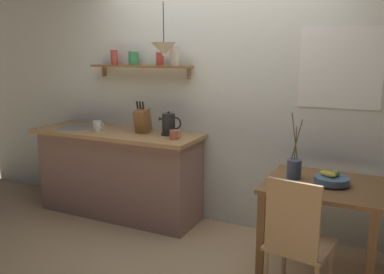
{
  "coord_description": "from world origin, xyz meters",
  "views": [
    {
      "loc": [
        1.51,
        -3.08,
        1.74
      ],
      "look_at": [
        -0.1,
        0.25,
        0.95
      ],
      "focal_mm": 38.11,
      "sensor_mm": 36.0,
      "label": 1
    }
  ],
  "objects_px": {
    "knife_block": "(142,120)",
    "twig_vase": "(294,168)",
    "dining_chair_near": "(297,240)",
    "dining_table": "(322,199)",
    "coffee_mug_by_sink": "(97,126)",
    "fruit_bowl": "(332,179)",
    "electric_kettle": "(169,124)",
    "coffee_mug_spare": "(174,135)",
    "pendant_lamp": "(164,49)"
  },
  "relations": [
    {
      "from": "dining_table",
      "to": "knife_block",
      "type": "bearing_deg",
      "value": 170.07
    },
    {
      "from": "twig_vase",
      "to": "coffee_mug_by_sink",
      "type": "bearing_deg",
      "value": 175.35
    },
    {
      "from": "fruit_bowl",
      "to": "coffee_mug_spare",
      "type": "relative_size",
      "value": 2.12
    },
    {
      "from": "dining_table",
      "to": "coffee_mug_by_sink",
      "type": "height_order",
      "value": "coffee_mug_by_sink"
    },
    {
      "from": "knife_block",
      "to": "twig_vase",
      "type": "bearing_deg",
      "value": -10.42
    },
    {
      "from": "electric_kettle",
      "to": "coffee_mug_by_sink",
      "type": "relative_size",
      "value": 1.81
    },
    {
      "from": "knife_block",
      "to": "coffee_mug_by_sink",
      "type": "relative_size",
      "value": 2.44
    },
    {
      "from": "twig_vase",
      "to": "electric_kettle",
      "type": "xyz_separation_m",
      "value": [
        -1.3,
        0.32,
        0.2
      ]
    },
    {
      "from": "dining_chair_near",
      "to": "dining_table",
      "type": "bearing_deg",
      "value": 83.84
    },
    {
      "from": "fruit_bowl",
      "to": "electric_kettle",
      "type": "bearing_deg",
      "value": 167.47
    },
    {
      "from": "coffee_mug_spare",
      "to": "coffee_mug_by_sink",
      "type": "bearing_deg",
      "value": 179.45
    },
    {
      "from": "electric_kettle",
      "to": "coffee_mug_by_sink",
      "type": "xyz_separation_m",
      "value": [
        -0.76,
        -0.15,
        -0.05
      ]
    },
    {
      "from": "pendant_lamp",
      "to": "dining_chair_near",
      "type": "bearing_deg",
      "value": -30.7
    },
    {
      "from": "dining_chair_near",
      "to": "coffee_mug_by_sink",
      "type": "distance_m",
      "value": 2.41
    },
    {
      "from": "fruit_bowl",
      "to": "pendant_lamp",
      "type": "height_order",
      "value": "pendant_lamp"
    },
    {
      "from": "electric_kettle",
      "to": "twig_vase",
      "type": "bearing_deg",
      "value": -13.68
    },
    {
      "from": "coffee_mug_by_sink",
      "to": "dining_table",
      "type": "bearing_deg",
      "value": -4.84
    },
    {
      "from": "dining_table",
      "to": "knife_block",
      "type": "relative_size",
      "value": 2.64
    },
    {
      "from": "dining_table",
      "to": "pendant_lamp",
      "type": "xyz_separation_m",
      "value": [
        -1.54,
        0.27,
        1.13
      ]
    },
    {
      "from": "electric_kettle",
      "to": "dining_table",
      "type": "bearing_deg",
      "value": -12.63
    },
    {
      "from": "dining_table",
      "to": "coffee_mug_by_sink",
      "type": "bearing_deg",
      "value": 175.16
    },
    {
      "from": "electric_kettle",
      "to": "knife_block",
      "type": "relative_size",
      "value": 0.74
    },
    {
      "from": "coffee_mug_spare",
      "to": "pendant_lamp",
      "type": "bearing_deg",
      "value": 150.78
    },
    {
      "from": "dining_chair_near",
      "to": "twig_vase",
      "type": "height_order",
      "value": "twig_vase"
    },
    {
      "from": "dining_table",
      "to": "electric_kettle",
      "type": "height_order",
      "value": "electric_kettle"
    },
    {
      "from": "dining_chair_near",
      "to": "fruit_bowl",
      "type": "relative_size",
      "value": 3.73
    },
    {
      "from": "twig_vase",
      "to": "coffee_mug_by_sink",
      "type": "distance_m",
      "value": 2.08
    },
    {
      "from": "fruit_bowl",
      "to": "coffee_mug_by_sink",
      "type": "bearing_deg",
      "value": 175.03
    },
    {
      "from": "fruit_bowl",
      "to": "twig_vase",
      "type": "bearing_deg",
      "value": 172.75
    },
    {
      "from": "fruit_bowl",
      "to": "coffee_mug_by_sink",
      "type": "height_order",
      "value": "coffee_mug_by_sink"
    },
    {
      "from": "dining_table",
      "to": "dining_chair_near",
      "type": "height_order",
      "value": "dining_chair_near"
    },
    {
      "from": "dining_table",
      "to": "knife_block",
      "type": "height_order",
      "value": "knife_block"
    },
    {
      "from": "dining_table",
      "to": "dining_chair_near",
      "type": "relative_size",
      "value": 0.9
    },
    {
      "from": "dining_table",
      "to": "coffee_mug_spare",
      "type": "distance_m",
      "value": 1.45
    },
    {
      "from": "twig_vase",
      "to": "electric_kettle",
      "type": "distance_m",
      "value": 1.35
    },
    {
      "from": "twig_vase",
      "to": "pendant_lamp",
      "type": "height_order",
      "value": "pendant_lamp"
    },
    {
      "from": "coffee_mug_by_sink",
      "to": "coffee_mug_spare",
      "type": "relative_size",
      "value": 1.1
    },
    {
      "from": "knife_block",
      "to": "pendant_lamp",
      "type": "height_order",
      "value": "pendant_lamp"
    },
    {
      "from": "coffee_mug_spare",
      "to": "dining_chair_near",
      "type": "bearing_deg",
      "value": -30.86
    },
    {
      "from": "knife_block",
      "to": "coffee_mug_by_sink",
      "type": "height_order",
      "value": "knife_block"
    },
    {
      "from": "dining_chair_near",
      "to": "electric_kettle",
      "type": "relative_size",
      "value": 3.96
    },
    {
      "from": "dining_table",
      "to": "knife_block",
      "type": "distance_m",
      "value": 1.9
    },
    {
      "from": "twig_vase",
      "to": "coffee_mug_spare",
      "type": "bearing_deg",
      "value": 172.17
    },
    {
      "from": "coffee_mug_spare",
      "to": "knife_block",
      "type": "bearing_deg",
      "value": 162.91
    },
    {
      "from": "dining_table",
      "to": "coffee_mug_by_sink",
      "type": "relative_size",
      "value": 6.44
    },
    {
      "from": "fruit_bowl",
      "to": "electric_kettle",
      "type": "distance_m",
      "value": 1.65
    },
    {
      "from": "fruit_bowl",
      "to": "knife_block",
      "type": "bearing_deg",
      "value": 170.07
    },
    {
      "from": "twig_vase",
      "to": "coffee_mug_spare",
      "type": "height_order",
      "value": "twig_vase"
    },
    {
      "from": "coffee_mug_by_sink",
      "to": "fruit_bowl",
      "type": "bearing_deg",
      "value": -4.97
    },
    {
      "from": "fruit_bowl",
      "to": "coffee_mug_by_sink",
      "type": "xyz_separation_m",
      "value": [
        -2.36,
        0.21,
        0.18
      ]
    }
  ]
}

